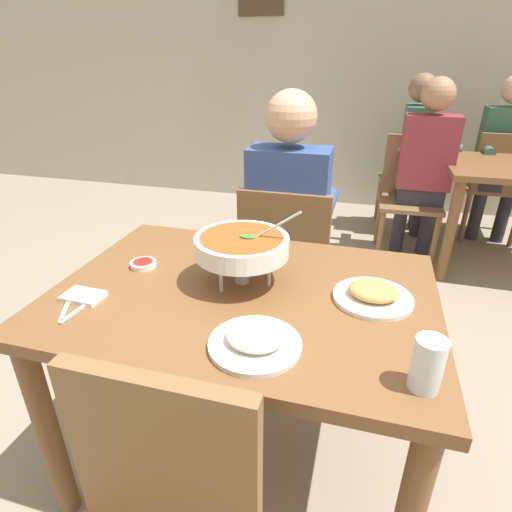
{
  "coord_description": "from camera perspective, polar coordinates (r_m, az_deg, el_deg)",
  "views": [
    {
      "loc": [
        0.34,
        -1.08,
        1.43
      ],
      "look_at": [
        0.0,
        0.15,
        0.81
      ],
      "focal_mm": 29.01,
      "sensor_mm": 36.0,
      "label": 1
    }
  ],
  "objects": [
    {
      "name": "sauce_dish",
      "position": [
        1.5,
        -15.27,
        -1.06
      ],
      "size": [
        0.09,
        0.09,
        0.02
      ],
      "color": "white",
      "rests_on": "dining_table_main"
    },
    {
      "name": "patron_bg_right",
      "position": [
        3.8,
        21.48,
        13.85
      ],
      "size": [
        0.45,
        0.4,
        1.31
      ],
      "color": "#2D2D38",
      "rests_on": "ground_plane"
    },
    {
      "name": "chair_diner_main",
      "position": [
        2.04,
        4.2,
        -0.93
      ],
      "size": [
        0.44,
        0.44,
        0.9
      ],
      "color": "brown",
      "rests_on": "ground_plane"
    },
    {
      "name": "napkin_folded",
      "position": [
        1.37,
        -22.7,
        -5.16
      ],
      "size": [
        0.12,
        0.08,
        0.02
      ],
      "primitive_type": "cube",
      "rotation": [
        0.0,
        0.0,
        -0.03
      ],
      "color": "white",
      "rests_on": "dining_table_main"
    },
    {
      "name": "rice_plate",
      "position": [
        1.07,
        -0.16,
        -11.55
      ],
      "size": [
        0.24,
        0.24,
        0.06
      ],
      "color": "white",
      "rests_on": "dining_table_main"
    },
    {
      "name": "patron_bg_left",
      "position": [
        3.95,
        30.92,
        12.41
      ],
      "size": [
        0.4,
        0.45,
        1.31
      ],
      "color": "#2D2D38",
      "rests_on": "ground_plane"
    },
    {
      "name": "spoon_utensil",
      "position": [
        1.33,
        -22.9,
        -6.57
      ],
      "size": [
        0.03,
        0.17,
        0.01
      ],
      "primitive_type": "cube",
      "rotation": [
        0.0,
        0.0,
        -0.1
      ],
      "color": "silver",
      "rests_on": "dining_table_main"
    },
    {
      "name": "diner_main",
      "position": [
        1.98,
        4.62,
        5.6
      ],
      "size": [
        0.4,
        0.45,
        1.31
      ],
      "color": "#2D2D38",
      "rests_on": "ground_plane"
    },
    {
      "name": "dining_table_main",
      "position": [
        1.38,
        -1.68,
        -8.93
      ],
      "size": [
        1.19,
        0.85,
        0.76
      ],
      "color": "brown",
      "rests_on": "ground_plane"
    },
    {
      "name": "appetizer_plate",
      "position": [
        1.3,
        15.85,
        -5.1
      ],
      "size": [
        0.24,
        0.24,
        0.06
      ],
      "color": "white",
      "rests_on": "dining_table_main"
    },
    {
      "name": "ground_plane",
      "position": [
        1.83,
        -1.4,
        -25.68
      ],
      "size": [
        16.0,
        16.0,
        0.0
      ],
      "primitive_type": "plane",
      "color": "gray"
    },
    {
      "name": "drink_glass",
      "position": [
        1.01,
        22.49,
        -13.93
      ],
      "size": [
        0.07,
        0.07,
        0.13
      ],
      "color": "silver",
      "rests_on": "dining_table_main"
    },
    {
      "name": "fork_utensil",
      "position": [
        1.36,
        -24.59,
        -6.18
      ],
      "size": [
        0.08,
        0.16,
        0.01
      ],
      "primitive_type": "cube",
      "rotation": [
        0.0,
        0.0,
        0.45
      ],
      "color": "silver",
      "rests_on": "dining_table_main"
    },
    {
      "name": "chair_bg_right",
      "position": [
        3.89,
        21.59,
        10.49
      ],
      "size": [
        0.49,
        0.49,
        0.9
      ],
      "color": "brown",
      "rests_on": "ground_plane"
    },
    {
      "name": "chair_bg_left",
      "position": [
        3.92,
        30.27,
        8.88
      ],
      "size": [
        0.45,
        0.45,
        0.9
      ],
      "color": "brown",
      "rests_on": "ground_plane"
    },
    {
      "name": "patron_bg_middle",
      "position": [
        3.26,
        22.32,
        11.95
      ],
      "size": [
        0.4,
        0.45,
        1.31
      ],
      "color": "#2D2D38",
      "rests_on": "ground_plane"
    },
    {
      "name": "chair_bg_middle",
      "position": [
        3.38,
        20.46,
        8.51
      ],
      "size": [
        0.45,
        0.45,
        0.9
      ],
      "color": "brown",
      "rests_on": "ground_plane"
    },
    {
      "name": "curry_bowl",
      "position": [
        1.31,
        -1.97,
        1.39
      ],
      "size": [
        0.33,
        0.3,
        0.26
      ],
      "color": "silver",
      "rests_on": "dining_table_main"
    },
    {
      "name": "cafe_rear_partition",
      "position": [
        4.41,
        12.36,
        26.34
      ],
      "size": [
        10.0,
        0.1,
        3.0
      ],
      "primitive_type": "cube",
      "color": "#BCB2A3",
      "rests_on": "ground_plane"
    }
  ]
}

